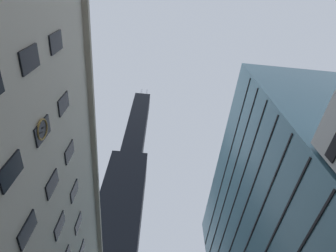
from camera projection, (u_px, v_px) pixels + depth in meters
The scene contains 1 object.
dark_skyscraper at pixel (115, 242), 100.46m from camera, with size 26.17×26.17×213.26m.
Camera 1 is at (-3.23, -7.30, 1.41)m, focal length 27.83 mm.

